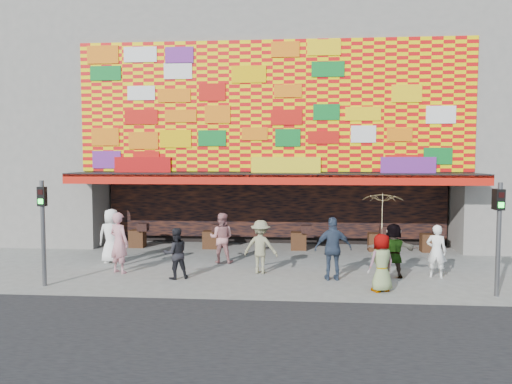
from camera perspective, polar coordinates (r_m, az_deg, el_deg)
ground at (r=15.37m, az=1.11°, el=-9.74°), size 90.00×90.00×0.00m
road_strip at (r=9.21m, az=-1.68°, el=-19.37°), size 30.00×8.00×0.02m
shop_building at (r=23.14m, az=2.45°, el=7.96°), size 15.20×9.40×10.00m
neighbor_left at (r=26.91m, az=-26.78°, el=8.62°), size 11.00×8.00×12.00m
signal_left at (r=15.29m, az=-23.18°, el=-3.05°), size 0.22×0.20×3.00m
signal_right at (r=14.49m, az=26.02°, el=-3.51°), size 0.22×0.20×3.00m
ped_a at (r=17.95m, az=-16.18°, el=-4.83°), size 0.94×0.63×1.88m
ped_b at (r=16.35m, az=-15.39°, el=-5.60°), size 0.83×0.72×1.92m
ped_c at (r=15.25m, az=-9.16°, el=-6.94°), size 0.93×0.86×1.54m
ped_d at (r=15.75m, az=0.54°, el=-6.28°), size 1.18×0.81×1.68m
ped_e at (r=15.05m, az=8.81°, el=-6.42°), size 1.15×0.59×1.88m
ped_f at (r=15.75m, az=15.41°, el=-6.45°), size 1.55×0.51×1.66m
ped_g at (r=14.08m, az=14.15°, el=-7.85°), size 0.92×0.81×1.58m
ped_h at (r=16.13m, az=19.91°, el=-6.38°), size 0.68×0.55×1.62m
ped_i at (r=17.32m, az=-3.97°, el=-5.25°), size 0.87×0.70×1.73m
parasol at (r=13.86m, az=14.25°, el=-2.14°), size 1.14×1.16×1.95m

